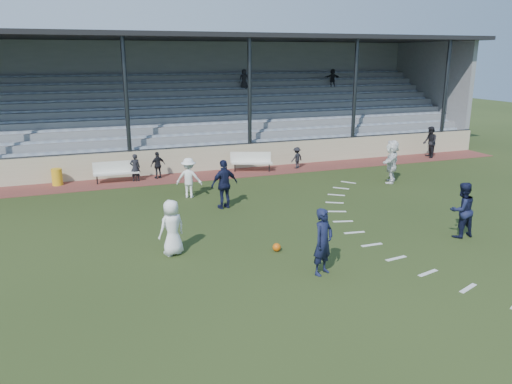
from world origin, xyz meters
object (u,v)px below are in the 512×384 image
football (277,247)px  official (430,142)px  player_white_lead (172,228)px  bench_left (116,170)px  bench_right (251,160)px  trash_bin (57,177)px  player_navy_lead (323,242)px

football → official: size_ratio=0.14×
player_white_lead → official: size_ratio=0.94×
bench_left → player_white_lead: size_ratio=1.23×
official → bench_right: bearing=-70.3°
bench_left → trash_bin: 2.55m
official → player_navy_lead: bearing=-26.5°
bench_left → trash_bin: (-2.51, 0.36, -0.20)m
bench_right → player_navy_lead: size_ratio=1.12×
bench_right → trash_bin: bench_right is taller
trash_bin → football: (6.21, -10.43, -0.27)m
bench_left → official: official is taller
bench_left → player_navy_lead: size_ratio=1.12×
player_white_lead → bench_right: bearing=-143.1°
bench_right → football: size_ratio=8.22×
player_navy_lead → official: size_ratio=1.03×
player_white_lead → player_navy_lead: player_navy_lead is taller
bench_right → player_white_lead: 10.86m
football → player_white_lead: (-2.92, 0.82, 0.70)m
bench_right → player_navy_lead: (-2.23, -11.92, 0.31)m
bench_right → football: 10.46m
bench_right → player_navy_lead: player_navy_lead is taller
player_white_lead → official: official is taller
bench_left → football: (3.70, -10.07, -0.46)m
football → bench_right: bearing=74.6°
bench_right → trash_bin: size_ratio=2.74×
bench_right → trash_bin: (-8.98, 0.36, -0.20)m
player_navy_lead → trash_bin: bearing=91.6°
bench_left → player_navy_lead: 12.65m
bench_right → official: (10.50, -0.23, 0.31)m
bench_right → official: official is taller
trash_bin → bench_left: bearing=-8.3°
bench_left → player_navy_lead: bearing=-69.1°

